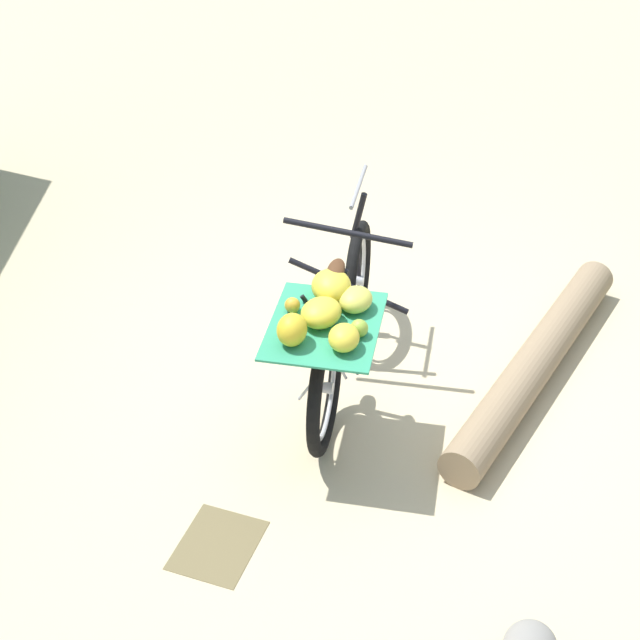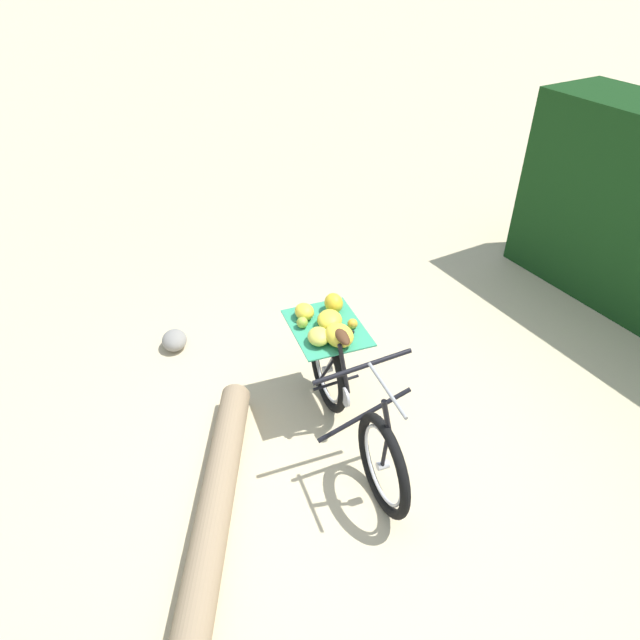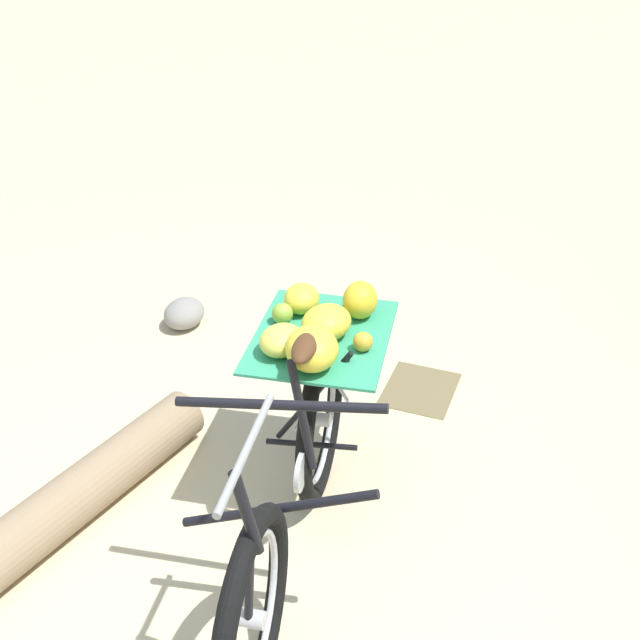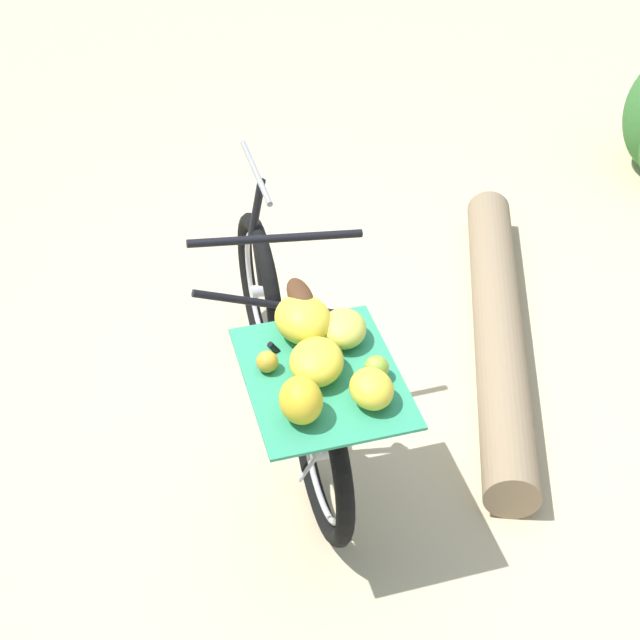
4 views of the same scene
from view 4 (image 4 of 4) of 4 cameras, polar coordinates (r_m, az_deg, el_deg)
ground_plane at (r=4.33m, az=-2.53°, el=-5.91°), size 60.00×60.00×0.00m
bicycle at (r=3.86m, az=-1.46°, el=-2.41°), size 1.80×0.78×1.03m
fallen_log at (r=4.69m, az=10.56°, el=-0.50°), size 2.14×0.67×0.23m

